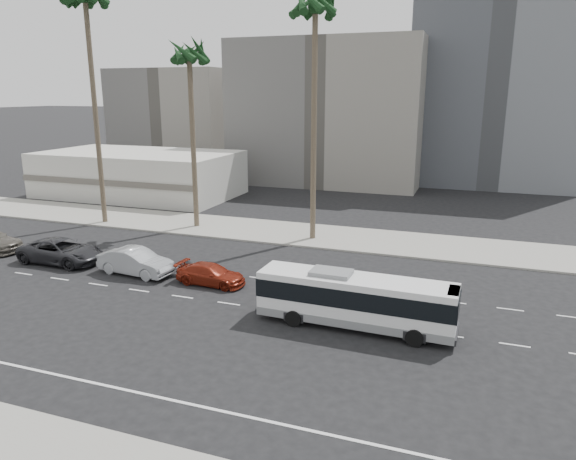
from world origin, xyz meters
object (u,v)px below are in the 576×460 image
at_px(palm_near, 315,12).
at_px(palm_mid, 189,59).
at_px(car_a, 211,274).
at_px(car_c, 61,251).
at_px(city_bus, 355,299).
at_px(car_b, 136,262).
at_px(palm_far, 85,2).

xyz_separation_m(palm_near, palm_mid, (-10.86, 0.39, -3.04)).
distance_m(car_a, car_c, 11.86).
distance_m(city_bus, car_a, 10.29).
xyz_separation_m(car_c, palm_near, (14.79, 11.68, 16.43)).
relative_size(car_b, palm_mid, 0.33).
relative_size(car_b, car_c, 0.85).
xyz_separation_m(palm_mid, palm_far, (-8.65, -1.49, 4.61)).
relative_size(city_bus, palm_mid, 0.63).
distance_m(car_b, palm_near, 22.00).
bearing_deg(car_c, car_b, -92.40).
height_order(city_bus, palm_mid, palm_mid).
relative_size(car_b, palm_far, 0.25).
relative_size(city_bus, car_a, 2.26).
bearing_deg(car_a, palm_near, -11.74).
bearing_deg(palm_far, car_c, -65.91).
xyz_separation_m(city_bus, palm_far, (-26.39, 13.91, 17.34)).
height_order(car_a, car_b, car_b).
relative_size(palm_near, palm_far, 0.92).
bearing_deg(city_bus, palm_far, 153.74).
xyz_separation_m(city_bus, car_a, (-9.80, 3.03, -0.86)).
bearing_deg(car_a, city_bus, -105.18).
relative_size(car_a, car_c, 0.73).
bearing_deg(palm_near, car_b, -125.14).
relative_size(city_bus, palm_near, 0.53).
height_order(city_bus, car_a, city_bus).
height_order(palm_near, palm_far, palm_far).
relative_size(car_c, palm_far, 0.29).
height_order(city_bus, palm_near, palm_near).
bearing_deg(car_b, city_bus, -95.77).
distance_m(car_a, palm_far, 26.92).
xyz_separation_m(car_a, car_b, (-5.50, -0.00, 0.21)).
relative_size(car_a, palm_mid, 0.28).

